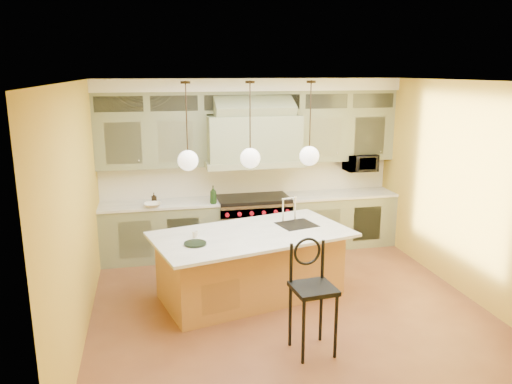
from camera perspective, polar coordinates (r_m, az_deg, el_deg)
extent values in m
plane|color=brown|center=(6.73, 3.61, -12.98)|extent=(5.00, 5.00, 0.00)
plane|color=white|center=(6.01, 4.03, 12.54)|extent=(5.00, 5.00, 0.00)
plane|color=gold|center=(8.59, -0.84, 3.18)|extent=(5.00, 0.00, 5.00)
plane|color=gold|center=(4.00, 13.94, -9.80)|extent=(5.00, 0.00, 5.00)
plane|color=gold|center=(6.03, -19.67, -2.19)|extent=(0.00, 5.00, 5.00)
plane|color=gold|center=(7.30, 23.01, 0.19)|extent=(0.00, 5.00, 5.00)
cube|color=gray|center=(8.35, -10.86, -4.46)|extent=(1.90, 0.65, 0.90)
cube|color=gray|center=(8.96, 9.39, -3.15)|extent=(1.90, 0.65, 0.90)
cube|color=white|center=(8.22, -11.01, -1.35)|extent=(1.90, 0.68, 0.04)
cube|color=white|center=(8.83, 9.50, -0.23)|extent=(1.90, 0.68, 0.04)
cube|color=silver|center=(8.61, -0.80, 1.65)|extent=(5.00, 0.04, 0.56)
cube|color=gray|center=(8.17, -11.89, 5.72)|extent=(1.75, 0.35, 0.85)
cube|color=gray|center=(8.82, 9.86, 6.38)|extent=(1.75, 0.35, 0.85)
cube|color=gray|center=(8.17, -0.35, 6.19)|extent=(1.50, 0.70, 0.75)
cube|color=gray|center=(8.23, -0.35, 3.43)|extent=(1.60, 0.76, 0.10)
cube|color=#333833|center=(8.28, -0.61, 10.29)|extent=(5.00, 0.35, 0.35)
cube|color=white|center=(8.25, -0.59, 12.19)|extent=(5.00, 0.47, 0.20)
cube|color=silver|center=(8.50, -0.34, -3.89)|extent=(1.20, 0.70, 0.90)
cube|color=black|center=(8.36, -0.34, -0.76)|extent=(1.20, 0.70, 0.06)
cube|color=silver|center=(8.10, 0.13, -2.34)|extent=(1.20, 0.06, 0.14)
cube|color=#A7763B|center=(6.86, -0.63, -8.39)|extent=(2.53, 1.64, 0.88)
cube|color=white|center=(6.65, -0.46, -4.86)|extent=(2.83, 1.94, 0.04)
cube|color=black|center=(7.02, 4.67, -3.90)|extent=(0.59, 0.55, 0.05)
cylinder|color=black|center=(5.43, 5.44, -15.65)|extent=(0.04, 0.04, 0.73)
cylinder|color=black|center=(5.57, 9.11, -14.95)|extent=(0.04, 0.04, 0.73)
cylinder|color=black|center=(5.73, 3.93, -13.93)|extent=(0.04, 0.04, 0.73)
cylinder|color=black|center=(5.87, 7.43, -13.33)|extent=(0.04, 0.04, 0.73)
cube|color=black|center=(5.47, 6.59, -10.90)|extent=(0.48, 0.48, 0.05)
torus|color=black|center=(5.50, 5.88, -6.78)|extent=(0.32, 0.06, 0.32)
imported|color=black|center=(8.95, 11.84, 3.31)|extent=(0.54, 0.37, 0.30)
imported|color=black|center=(8.00, -4.92, -0.33)|extent=(0.13, 0.13, 0.29)
imported|color=black|center=(8.17, -11.59, -0.69)|extent=(0.09, 0.09, 0.17)
imported|color=white|center=(7.96, -11.74, -1.47)|extent=(0.28, 0.28, 0.07)
imported|color=white|center=(6.51, -6.95, -4.81)|extent=(0.10, 0.10, 0.08)
cylinder|color=#2D2319|center=(6.24, -8.07, 12.30)|extent=(0.12, 0.12, 0.03)
cylinder|color=#2D2319|center=(6.27, -7.94, 8.23)|extent=(0.02, 0.02, 0.93)
sphere|color=white|center=(6.33, -7.78, 3.59)|extent=(0.26, 0.26, 0.26)
cylinder|color=#2D2319|center=(6.35, -0.69, 12.45)|extent=(0.12, 0.12, 0.03)
cylinder|color=#2D2319|center=(6.38, -0.68, 8.45)|extent=(0.02, 0.02, 0.93)
sphere|color=white|center=(6.45, -0.67, 3.89)|extent=(0.26, 0.26, 0.26)
cylinder|color=#2D2319|center=(6.56, 6.33, 12.41)|extent=(0.12, 0.12, 0.03)
cylinder|color=#2D2319|center=(6.59, 6.22, 8.54)|extent=(0.02, 0.02, 0.93)
sphere|color=white|center=(6.65, 6.11, 4.12)|extent=(0.26, 0.26, 0.26)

